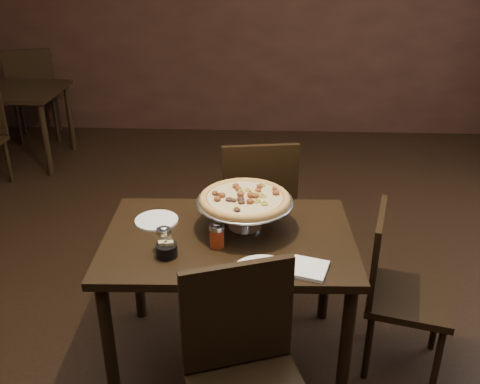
{
  "coord_description": "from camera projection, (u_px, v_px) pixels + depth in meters",
  "views": [
    {
      "loc": [
        0.24,
        -2.19,
        1.98
      ],
      "look_at": [
        0.14,
        -0.01,
        0.92
      ],
      "focal_mm": 40.0,
      "sensor_mm": 36.0,
      "label": 1
    }
  ],
  "objects": [
    {
      "name": "napkin_stack",
      "position": [
        308.0,
        269.0,
        2.22
      ],
      "size": [
        0.19,
        0.19,
        0.02
      ],
      "primitive_type": "cube",
      "rotation": [
        0.0,
        0.0,
        -0.3
      ],
      "color": "white",
      "rests_on": "dining_table"
    },
    {
      "name": "pizza_stand",
      "position": [
        245.0,
        199.0,
        2.47
      ],
      "size": [
        0.45,
        0.45,
        0.19
      ],
      "color": "#B9B8C0",
      "rests_on": "dining_table"
    },
    {
      "name": "parmesan_shaker",
      "position": [
        164.0,
        239.0,
        2.35
      ],
      "size": [
        0.07,
        0.07,
        0.11
      ],
      "color": "beige",
      "rests_on": "dining_table"
    },
    {
      "name": "chair_near",
      "position": [
        246.0,
        377.0,
        1.97
      ],
      "size": [
        0.55,
        0.55,
        0.92
      ],
      "rotation": [
        0.0,
        0.0,
        0.33
      ],
      "color": "black",
      "rests_on": "ground"
    },
    {
      "name": "chair_side",
      "position": [
        396.0,
        286.0,
        2.56
      ],
      "size": [
        0.48,
        0.48,
        0.84
      ],
      "rotation": [
        0.0,
        0.0,
        1.31
      ],
      "color": "black",
      "rests_on": "ground"
    },
    {
      "name": "room",
      "position": [
        223.0,
        86.0,
        2.25
      ],
      "size": [
        6.04,
        7.04,
        2.84
      ],
      "color": "black",
      "rests_on": "ground"
    },
    {
      "name": "chair_far",
      "position": [
        257.0,
        203.0,
        3.23
      ],
      "size": [
        0.5,
        0.5,
        0.93
      ],
      "rotation": [
        0.0,
        0.0,
        3.3
      ],
      "color": "black",
      "rests_on": "ground"
    },
    {
      "name": "background_table",
      "position": [
        0.0,
        99.0,
        4.91
      ],
      "size": [
        1.14,
        0.76,
        0.71
      ],
      "color": "black",
      "rests_on": "ground"
    },
    {
      "name": "packet_caddy",
      "position": [
        167.0,
        250.0,
        2.3
      ],
      "size": [
        0.09,
        0.09,
        0.07
      ],
      "rotation": [
        0.0,
        0.0,
        0.28
      ],
      "color": "black",
      "rests_on": "dining_table"
    },
    {
      "name": "dining_table",
      "position": [
        229.0,
        254.0,
        2.51
      ],
      "size": [
        1.18,
        0.81,
        0.72
      ],
      "rotation": [
        0.0,
        0.0,
        0.03
      ],
      "color": "black",
      "rests_on": "ground"
    },
    {
      "name": "pepper_flake_shaker",
      "position": [
        217.0,
        235.0,
        2.37
      ],
      "size": [
        0.07,
        0.07,
        0.12
      ],
      "color": "maroon",
      "rests_on": "dining_table"
    },
    {
      "name": "serving_spatula",
      "position": [
        249.0,
        210.0,
        2.39
      ],
      "size": [
        0.14,
        0.14,
        0.02
      ],
      "rotation": [
        0.0,
        0.0,
        -0.46
      ],
      "color": "#B9B8C0",
      "rests_on": "pizza_stand"
    },
    {
      "name": "bg_chair_far",
      "position": [
        34.0,
        90.0,
        5.5
      ],
      "size": [
        0.57,
        0.57,
        0.97
      ],
      "rotation": [
        0.0,
        0.0,
        3.46
      ],
      "color": "black",
      "rests_on": "ground"
    },
    {
      "name": "plate_left",
      "position": [
        157.0,
        220.0,
        2.6
      ],
      "size": [
        0.21,
        0.21,
        0.01
      ],
      "primitive_type": "cylinder",
      "color": "white",
      "rests_on": "dining_table"
    },
    {
      "name": "plate_near",
      "position": [
        263.0,
        273.0,
        2.19
      ],
      "size": [
        0.26,
        0.26,
        0.01
      ],
      "primitive_type": "cylinder",
      "color": "white",
      "rests_on": "dining_table"
    }
  ]
}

